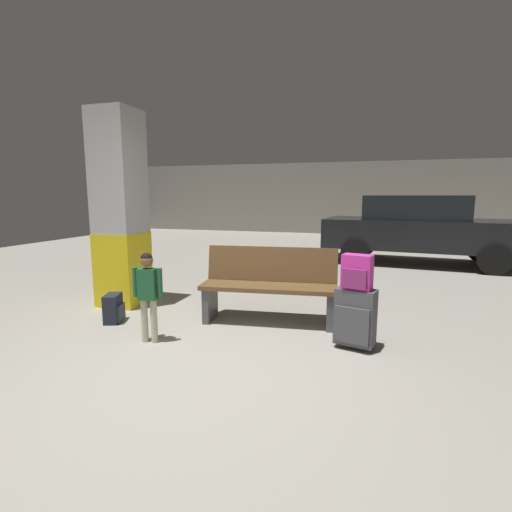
{
  "coord_description": "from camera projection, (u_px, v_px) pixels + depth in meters",
  "views": [
    {
      "loc": [
        1.38,
        -2.66,
        1.5
      ],
      "look_at": [
        0.17,
        1.3,
        0.85
      ],
      "focal_mm": 26.81,
      "sensor_mm": 36.0,
      "label": 1
    }
  ],
  "objects": [
    {
      "name": "ground_plane",
      "position": [
        290.0,
        282.0,
        6.93
      ],
      "size": [
        18.0,
        18.0,
        0.1
      ],
      "primitive_type": "cube",
      "color": "gray"
    },
    {
      "name": "structural_pillar",
      "position": [
        120.0,
        211.0,
        5.19
      ],
      "size": [
        0.57,
        0.57,
        2.63
      ],
      "color": "yellow",
      "rests_on": "ground_plane"
    },
    {
      "name": "child",
      "position": [
        148.0,
        288.0,
        3.89
      ],
      "size": [
        0.32,
        0.18,
        0.94
      ],
      "color": "beige",
      "rests_on": "ground_plane"
    },
    {
      "name": "backpack_dark_floor",
      "position": [
        114.0,
        309.0,
        4.58
      ],
      "size": [
        0.26,
        0.32,
        0.34
      ],
      "color": "#1E232D",
      "rests_on": "ground_plane"
    },
    {
      "name": "backpack_bright",
      "position": [
        357.0,
        272.0,
        3.69
      ],
      "size": [
        0.31,
        0.24,
        0.34
      ],
      "color": "#D833A5",
      "rests_on": "suitcase"
    },
    {
      "name": "bench",
      "position": [
        269.0,
        285.0,
        4.57
      ],
      "size": [
        1.65,
        0.7,
        0.89
      ],
      "color": "brown",
      "rests_on": "ground_plane"
    },
    {
      "name": "parked_car_near",
      "position": [
        419.0,
        228.0,
        8.45
      ],
      "size": [
        4.24,
        2.08,
        1.51
      ],
      "color": "black",
      "rests_on": "ground_plane"
    },
    {
      "name": "suitcase",
      "position": [
        355.0,
        317.0,
        3.76
      ],
      "size": [
        0.42,
        0.31,
        0.6
      ],
      "color": "#4C4C51",
      "rests_on": "ground_plane"
    },
    {
      "name": "garage_back_wall",
      "position": [
        337.0,
        198.0,
        15.07
      ],
      "size": [
        18.0,
        0.12,
        2.8
      ],
      "primitive_type": "cube",
      "color": "gray",
      "rests_on": "ground_plane"
    }
  ]
}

